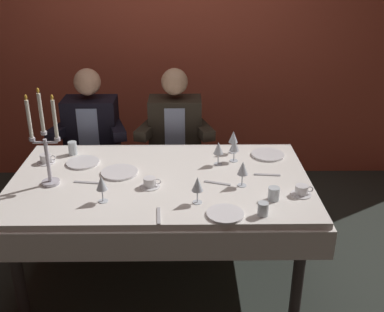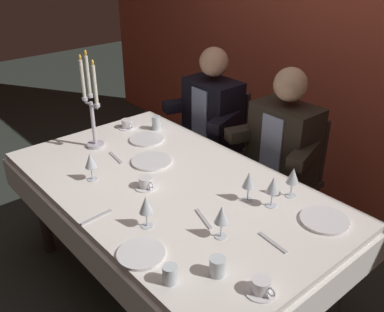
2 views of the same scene
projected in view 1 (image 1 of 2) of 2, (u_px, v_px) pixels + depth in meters
name	position (u px, v px, depth m)	size (l,w,h in m)	color
ground_plane	(163.00, 271.00, 3.23)	(12.00, 12.00, 0.00)	#2D342E
back_wall	(168.00, 37.00, 4.19)	(6.00, 0.12, 2.70)	#BC4C35
dining_table	(161.00, 194.00, 2.97)	(1.94, 1.14, 0.74)	white
candelabra	(46.00, 146.00, 2.75)	(0.19, 0.11, 0.62)	silver
dinner_plate_0	(225.00, 214.00, 2.51)	(0.21, 0.21, 0.01)	white
dinner_plate_1	(83.00, 162.00, 3.12)	(0.22, 0.22, 0.01)	white
dinner_plate_2	(268.00, 155.00, 3.24)	(0.23, 0.23, 0.01)	white
dinner_plate_3	(119.00, 172.00, 2.98)	(0.24, 0.24, 0.01)	white
wine_glass_0	(197.00, 185.00, 2.59)	(0.07, 0.07, 0.16)	silver
wine_glass_1	(218.00, 149.00, 3.06)	(0.07, 0.07, 0.16)	silver
wine_glass_2	(102.00, 184.00, 2.60)	(0.07, 0.07, 0.16)	silver
wine_glass_3	(233.00, 138.00, 3.25)	(0.07, 0.07, 0.16)	silver
wine_glass_4	(243.00, 169.00, 2.78)	(0.07, 0.07, 0.16)	silver
wine_glass_5	(234.00, 146.00, 3.11)	(0.07, 0.07, 0.16)	silver
water_tumbler_0	(73.00, 148.00, 3.25)	(0.06, 0.06, 0.09)	silver
water_tumbler_1	(274.00, 194.00, 2.65)	(0.07, 0.07, 0.08)	silver
water_tumbler_2	(263.00, 209.00, 2.50)	(0.06, 0.06, 0.08)	silver
coffee_cup_0	(150.00, 183.00, 2.80)	(0.13, 0.12, 0.06)	white
coffee_cup_1	(46.00, 159.00, 3.13)	(0.13, 0.12, 0.06)	white
coffee_cup_2	(302.00, 191.00, 2.71)	(0.13, 0.12, 0.06)	white
fork_0	(267.00, 175.00, 2.96)	(0.17, 0.02, 0.01)	#B7B7BC
fork_1	(217.00, 183.00, 2.85)	(0.17, 0.02, 0.01)	#B7B7BC
fork_2	(159.00, 216.00, 2.50)	(0.17, 0.02, 0.01)	#B7B7BC
fork_3	(87.00, 182.00, 2.86)	(0.17, 0.02, 0.01)	#B7B7BC
seated_diner_0	(92.00, 130.00, 3.73)	(0.63, 0.48, 1.24)	#302927
seated_diner_1	(175.00, 129.00, 3.73)	(0.63, 0.48, 1.24)	#302927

